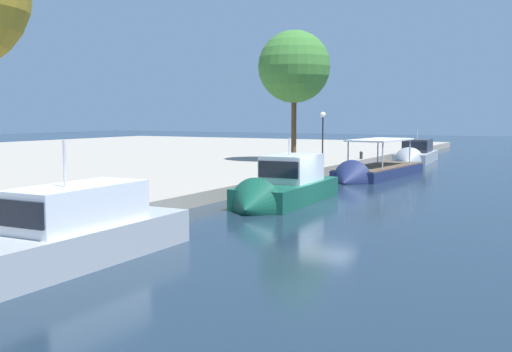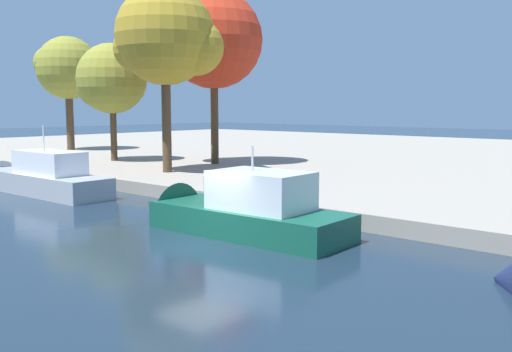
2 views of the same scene
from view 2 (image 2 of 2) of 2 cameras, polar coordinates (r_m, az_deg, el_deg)
ground_plane at (r=19.97m, az=-5.60°, el=-6.86°), size 220.00×220.00×0.00m
motor_yacht_1 at (r=33.99m, az=-20.82°, el=-0.47°), size 10.90×2.66×4.60m
motor_yacht_2 at (r=21.74m, az=-1.97°, el=-4.00°), size 8.99×3.18×4.37m
tree_0 at (r=41.13m, az=-4.87°, el=13.50°), size 7.38×6.88×12.12m
tree_1 at (r=36.10m, az=-8.84°, el=13.35°), size 6.11×6.04×11.37m
tree_2 at (r=57.00m, az=-18.29°, el=10.16°), size 5.79×5.79×10.53m
tree_3 at (r=44.46m, az=-14.34°, el=9.22°), size 5.56×5.20×8.73m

